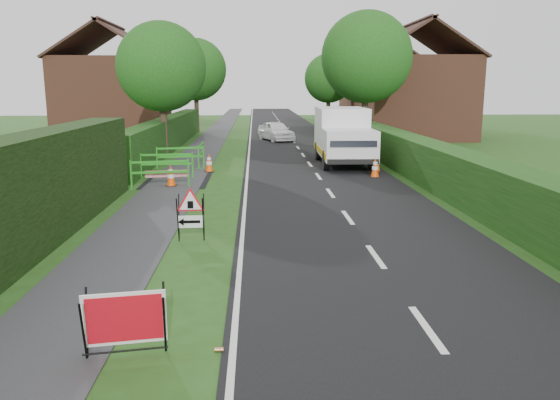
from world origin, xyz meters
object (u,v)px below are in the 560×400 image
red_rect_sign (125,320)px  triangle_sign (189,211)px  works_van (343,135)px  hatchback_car (276,131)px

red_rect_sign → triangle_sign: bearing=78.7°
triangle_sign → works_van: works_van is taller
works_van → hatchback_car: works_van is taller
works_van → hatchback_car: size_ratio=1.50×
red_rect_sign → hatchback_car: 29.70m
red_rect_sign → works_van: size_ratio=0.20×
hatchback_car → works_van: bearing=-96.1°
red_rect_sign → hatchback_car: size_ratio=0.30×
hatchback_car → triangle_sign: bearing=-116.2°
red_rect_sign → works_van: (5.79, 18.16, 0.84)m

